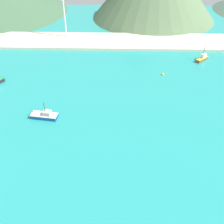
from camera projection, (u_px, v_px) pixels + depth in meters
ground at (156, 145)px, 68.60m from camera, size 260.00×280.00×0.50m
fishing_boat_0 at (45, 115)px, 77.16m from camera, size 8.22×3.98×5.61m
fishing_boat_4 at (202, 58)px, 108.87m from camera, size 6.12×6.02×6.90m
buoy_0 at (163, 74)px, 99.19m from camera, size 1.00×1.00×1.00m
beach_strip at (140, 42)px, 124.87m from camera, size 247.00×20.43×1.20m
radio_tower at (64, 7)px, 120.43m from camera, size 2.96×2.37×29.63m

